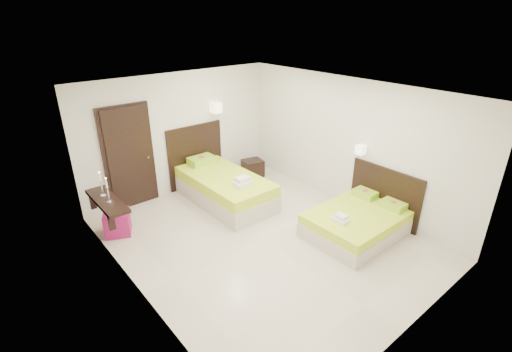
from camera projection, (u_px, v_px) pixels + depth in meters
floor at (262, 239)px, 6.64m from camera, size 5.50×5.50×0.00m
bed_single at (222, 185)px, 7.87m from camera, size 1.37×2.28×1.88m
bed_double at (359, 221)px, 6.71m from camera, size 1.72×1.46×1.42m
nightstand at (253, 168)px, 9.08m from camera, size 0.54×0.50×0.41m
ottoman at (117, 223)px, 6.72m from camera, size 0.57×0.57×0.43m
door at (129, 158)px, 7.40m from camera, size 1.02×0.15×2.14m
console_shelf at (106, 201)px, 6.21m from camera, size 0.35×1.20×0.78m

